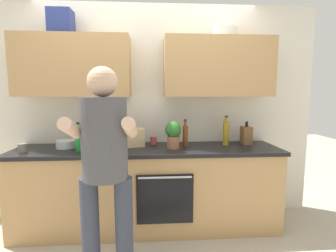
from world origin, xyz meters
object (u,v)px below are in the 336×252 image
mixing_bowl (66,144)px  grocery_bag_bread (132,138)px  bottle_vinegar (185,135)px  cup_stoneware (22,148)px  bottle_soy (88,139)px  bottle_oil (226,132)px  potted_herb (173,134)px  bottle_wine (103,134)px  knife_block (246,135)px  bottle_soda (79,139)px  person_standing (105,160)px  cup_ceramic (154,140)px

mixing_bowl → grocery_bag_bread: bearing=1.3°
bottle_vinegar → cup_stoneware: (-1.65, -0.19, -0.08)m
bottle_soy → bottle_vinegar: bearing=4.3°
bottle_soy → grocery_bag_bread: (0.45, 0.11, -0.01)m
bottle_oil → potted_herb: size_ratio=1.16×
grocery_bag_bread → bottle_oil: bearing=0.5°
bottle_wine → mixing_bowl: 0.40m
bottle_oil → bottle_soy: (-1.51, -0.12, -0.03)m
bottle_vinegar → knife_block: (0.72, 0.08, -0.02)m
bottle_soda → mixing_bowl: size_ratio=1.40×
bottle_soda → cup_stoneware: (-0.54, -0.06, -0.08)m
bottle_wine → knife_block: (1.64, -0.03, -0.03)m
bottle_soda → potted_herb: bearing=2.6°
bottle_soy → potted_herb: size_ratio=0.95×
bottle_soy → bottle_wine: bearing=56.8°
bottle_soda → knife_block: size_ratio=1.11×
person_standing → cup_ceramic: person_standing is taller
person_standing → cup_ceramic: bearing=69.5°
bottle_soda → grocery_bag_bread: bottle_soda is taller
person_standing → knife_block: size_ratio=6.38×
person_standing → bottle_wine: person_standing is taller
cup_ceramic → mixing_bowl: 0.95m
potted_herb → bottle_soy: bearing=179.3°
cup_ceramic → grocery_bag_bread: 0.26m
cup_ceramic → potted_herb: size_ratio=0.30×
bottle_wine → grocery_bag_bread: bottle_wine is taller
bottle_soy → cup_stoneware: bearing=-169.6°
person_standing → bottle_vinegar: size_ratio=5.57×
person_standing → bottle_oil: size_ratio=5.03×
bottle_oil → potted_herb: bearing=-167.7°
person_standing → bottle_oil: person_standing is taller
bottle_soda → bottle_oil: bearing=6.4°
knife_block → person_standing: bearing=-146.9°
bottle_wine → grocery_bag_bread: size_ratio=1.29×
bottle_soy → grocery_bag_bread: size_ratio=1.09×
knife_block → mixing_bowl: bearing=-178.4°
cup_stoneware → knife_block: bearing=6.5°
mixing_bowl → potted_herb: 1.16m
bottle_oil → bottle_soda: (-1.59, -0.18, -0.02)m
knife_block → potted_herb: 0.88m
cup_ceramic → mixing_bowl: cup_ceramic is taller
mixing_bowl → potted_herb: potted_herb is taller
bottle_oil → bottle_soda: 1.60m
bottle_soda → bottle_vinegar: bearing=6.8°
bottle_wine → potted_herb: bearing=-14.0°
mixing_bowl → bottle_oil: bearing=0.8°
person_standing → bottle_soy: (-0.31, 0.79, 0.02)m
potted_herb → person_standing: bearing=-126.9°
bottle_soda → potted_herb: size_ratio=1.02×
bottle_wine → grocery_bag_bread: bearing=-11.8°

